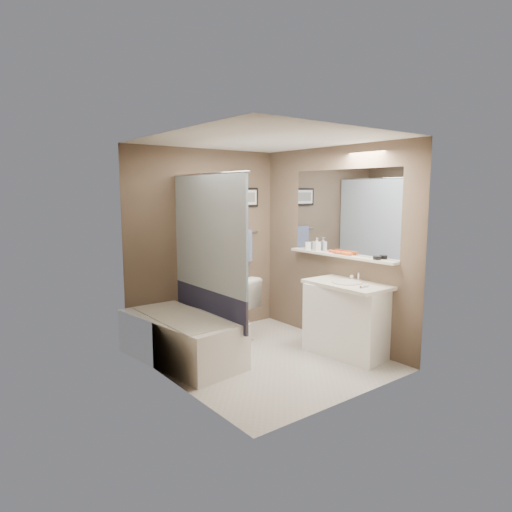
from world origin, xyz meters
TOP-DOWN VIEW (x-y plane):
  - ground at (0.00, 0.00)m, footprint 2.50×2.50m
  - ceiling at (0.00, 0.00)m, footprint 2.20×2.50m
  - wall_back at (0.00, 1.23)m, footprint 2.20×0.04m
  - wall_front at (0.00, -1.23)m, footprint 2.20×0.04m
  - wall_left at (-1.08, 0.00)m, footprint 0.04×2.50m
  - wall_right at (1.08, 0.00)m, footprint 0.04×2.50m
  - tile_surround at (-1.09, 0.50)m, footprint 0.02×1.55m
  - curtain_rod at (-0.40, 0.50)m, footprint 0.02×1.55m
  - curtain_upper at (-0.40, 0.50)m, footprint 0.03×1.45m
  - curtain_lower at (-0.40, 0.50)m, footprint 0.03×1.45m
  - mirror at (1.09, -0.15)m, footprint 0.02×1.60m
  - shelf at (1.04, -0.15)m, footprint 0.12×1.60m
  - towel_bar at (0.55, 1.22)m, footprint 0.60×0.02m
  - towel at (0.55, 1.20)m, footprint 0.34×0.05m
  - art_frame at (0.55, 1.23)m, footprint 0.62×0.02m
  - art_mat at (0.55, 1.22)m, footprint 0.56×0.00m
  - art_image at (0.55, 1.22)m, footprint 0.50×0.00m
  - door at (0.55, -1.24)m, footprint 0.80×0.02m
  - door_handle at (0.22, -1.19)m, footprint 0.10×0.02m
  - bathtub at (-0.75, 0.54)m, footprint 0.88×1.58m
  - tub_rim at (-0.75, 0.54)m, footprint 0.56×1.36m
  - toilet at (0.08, 0.85)m, footprint 0.66×0.88m
  - vanity at (0.85, -0.45)m, footprint 0.62×0.96m
  - countertop at (0.84, -0.45)m, footprint 0.54×0.96m
  - sink_basin at (0.83, -0.45)m, footprint 0.34×0.34m
  - faucet_spout at (1.03, -0.45)m, footprint 0.02×0.02m
  - faucet_knob at (1.03, -0.35)m, footprint 0.05×0.05m
  - candle_bowl_near at (1.04, -0.70)m, footprint 0.09×0.09m
  - hair_brush_front at (1.04, -0.22)m, footprint 0.05×0.22m
  - hair_brush_back at (1.04, -0.09)m, footprint 0.05×0.22m
  - pink_comb at (1.04, 0.01)m, footprint 0.04×0.16m
  - glass_jar at (1.04, 0.39)m, footprint 0.08×0.08m
  - soap_bottle at (1.04, 0.24)m, footprint 0.09×0.09m

SIDE VIEW (x-z plane):
  - ground at x=0.00m, z-range 0.00..0.00m
  - bathtub at x=-0.75m, z-range 0.00..0.50m
  - vanity at x=0.85m, z-range 0.00..0.80m
  - toilet at x=0.08m, z-range 0.00..0.80m
  - tub_rim at x=-0.75m, z-range 0.49..0.51m
  - curtain_lower at x=-0.40m, z-range 0.40..0.76m
  - countertop at x=0.84m, z-range 0.80..0.84m
  - sink_basin at x=0.83m, z-range 0.84..0.86m
  - faucet_knob at x=1.03m, z-range 0.84..0.90m
  - faucet_spout at x=1.03m, z-range 0.84..0.94m
  - tile_surround at x=-1.09m, z-range 0.00..2.00m
  - door at x=0.55m, z-range 0.00..2.00m
  - door_handle at x=0.22m, z-range 0.99..1.01m
  - shelf at x=1.04m, z-range 1.09..1.11m
  - pink_comb at x=1.04m, z-range 1.11..1.12m
  - towel at x=0.55m, z-range 0.90..1.34m
  - candle_bowl_near at x=1.04m, z-range 1.11..1.16m
  - hair_brush_front at x=1.04m, z-range 1.12..1.16m
  - hair_brush_back at x=1.04m, z-range 1.12..1.16m
  - glass_jar at x=1.04m, z-range 1.11..1.22m
  - soap_bottle at x=1.04m, z-range 1.11..1.28m
  - wall_back at x=0.00m, z-range 0.00..2.40m
  - wall_front at x=0.00m, z-range 0.00..2.40m
  - wall_left at x=-1.08m, z-range 0.00..2.40m
  - wall_right at x=1.08m, z-range 0.00..2.40m
  - towel_bar at x=0.55m, z-range 1.29..1.31m
  - curtain_upper at x=-0.40m, z-range 0.76..2.04m
  - mirror at x=1.09m, z-range 1.12..2.12m
  - art_frame at x=0.55m, z-range 1.65..1.91m
  - art_mat at x=0.55m, z-range 1.68..1.88m
  - art_image at x=0.55m, z-range 1.72..1.84m
  - curtain_rod at x=-0.40m, z-range 2.04..2.06m
  - ceiling at x=0.00m, z-range 2.36..2.40m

